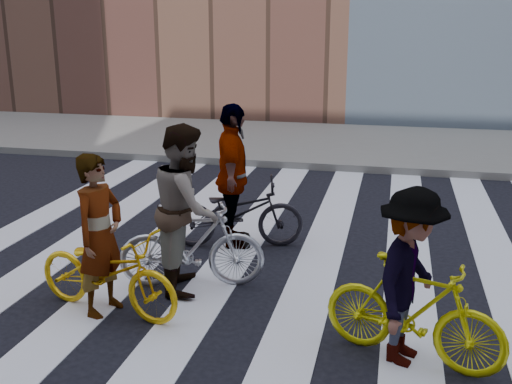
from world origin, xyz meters
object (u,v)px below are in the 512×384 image
(bike_silver_mid, at_px, (192,246))
(rider_right, at_px, (410,277))
(rider_mid, at_px, (186,208))
(rider_rear, at_px, (233,177))
(bike_dark_rear, at_px, (237,213))
(rider_left, at_px, (100,235))
(bike_yellow_right, at_px, (413,311))
(bike_yellow_left, at_px, (107,272))

(bike_silver_mid, height_order, rider_right, rider_right)
(rider_mid, relative_size, rider_rear, 0.98)
(rider_mid, xyz_separation_m, rider_rear, (0.16, 1.36, 0.02))
(bike_dark_rear, distance_m, rider_mid, 1.45)
(rider_mid, bearing_deg, bike_silver_mid, -105.08)
(rider_left, bearing_deg, rider_mid, -26.05)
(bike_yellow_right, bearing_deg, rider_rear, 61.41)
(bike_yellow_right, height_order, rider_mid, rider_mid)
(rider_left, bearing_deg, bike_yellow_right, -81.91)
(rider_left, height_order, rider_rear, rider_rear)
(rider_left, bearing_deg, bike_yellow_left, -77.33)
(bike_yellow_left, relative_size, rider_right, 1.07)
(rider_mid, bearing_deg, bike_dark_rear, -23.87)
(bike_silver_mid, distance_m, bike_dark_rear, 1.37)
(bike_yellow_right, distance_m, rider_right, 0.32)
(rider_right, distance_m, rider_rear, 3.28)
(bike_yellow_left, height_order, rider_left, rider_left)
(rider_right, xyz_separation_m, rider_rear, (-2.24, 2.40, 0.16))
(bike_yellow_right, xyz_separation_m, bike_dark_rear, (-2.24, 2.40, -0.02))
(bike_silver_mid, bearing_deg, bike_yellow_left, 126.21)
(bike_yellow_left, relative_size, bike_yellow_right, 1.06)
(bike_dark_rear, bearing_deg, rider_rear, 75.53)
(bike_silver_mid, bearing_deg, bike_yellow_right, -128.60)
(bike_yellow_left, distance_m, bike_silver_mid, 1.02)
(rider_left, xyz_separation_m, rider_right, (3.03, -0.25, -0.04))
(bike_silver_mid, relative_size, rider_right, 1.03)
(bike_silver_mid, xyz_separation_m, bike_dark_rear, (0.16, 1.36, -0.03))
(bike_silver_mid, height_order, bike_yellow_right, bike_silver_mid)
(bike_dark_rear, distance_m, rider_right, 3.26)
(rider_left, relative_size, rider_right, 1.06)
(bike_silver_mid, relative_size, rider_left, 0.97)
(bike_yellow_right, distance_m, rider_rear, 3.35)
(rider_mid, bearing_deg, rider_right, -128.60)
(bike_silver_mid, height_order, bike_dark_rear, bike_silver_mid)
(bike_yellow_right, relative_size, rider_left, 0.96)
(bike_yellow_left, distance_m, rider_rear, 2.33)
(bike_yellow_right, bearing_deg, bike_dark_rear, 60.78)
(bike_yellow_left, height_order, rider_rear, rider_rear)
(rider_left, relative_size, rider_mid, 0.90)
(rider_mid, xyz_separation_m, rider_right, (2.40, -1.04, -0.14))
(bike_yellow_right, bearing_deg, bike_yellow_left, 103.12)
(bike_yellow_right, bearing_deg, rider_mid, 84.69)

